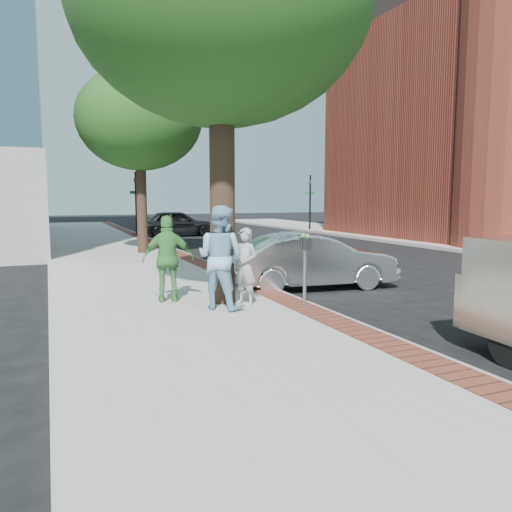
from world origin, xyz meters
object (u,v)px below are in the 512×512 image
bg_car (177,223)px  person_green (168,259)px  sedan_silver (312,261)px  parking_meter (305,254)px  person_officer (220,257)px  person_gray (245,267)px

bg_car → person_green: bearing=169.5°
bg_car → sedan_silver: bearing=-179.2°
parking_meter → person_officer: person_officer is taller
parking_meter → person_gray: person_gray is taller
person_green → bg_car: person_green is taller
person_green → sedan_silver: person_green is taller
person_gray → person_green: 1.64m
person_gray → bg_car: size_ratio=0.34×
parking_meter → person_green: size_ratio=0.81×
person_green → sedan_silver: (3.93, 0.94, -0.35)m
parking_meter → bg_car: bearing=83.2°
person_green → parking_meter: bearing=157.1°
person_green → sedan_silver: 4.06m
sedan_silver → bg_car: bearing=3.4°
person_green → bg_car: bearing=-94.8°
person_officer → sedan_silver: size_ratio=0.47×
person_officer → person_green: (-0.80, 1.03, -0.11)m
bg_car → person_officer: bearing=172.4°
person_officer → person_green: person_officer is taller
person_gray → sedan_silver: person_gray is taller
person_green → person_officer: bearing=137.2°
person_gray → bg_car: 20.41m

